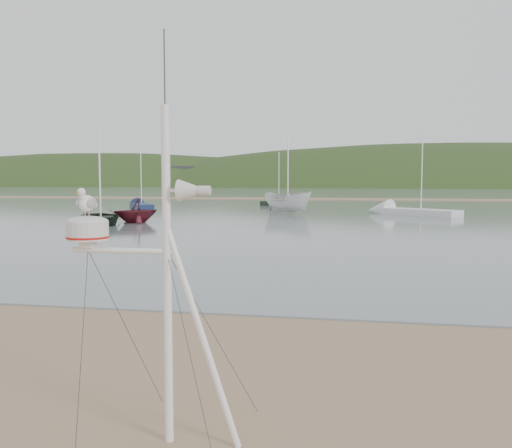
% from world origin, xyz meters
% --- Properties ---
extents(ground, '(560.00, 560.00, 0.00)m').
position_xyz_m(ground, '(0.00, 0.00, 0.00)').
color(ground, '#8B6D50').
rests_on(ground, ground).
extents(water, '(560.00, 256.00, 0.04)m').
position_xyz_m(water, '(0.00, 132.00, 0.02)').
color(water, slate).
rests_on(water, ground).
extents(sandbar, '(560.00, 7.00, 0.07)m').
position_xyz_m(sandbar, '(0.00, 70.00, 0.07)').
color(sandbar, '#8B6D50').
rests_on(sandbar, water).
extents(hill_ridge, '(620.00, 180.00, 80.00)m').
position_xyz_m(hill_ridge, '(18.52, 235.00, -19.70)').
color(hill_ridge, '#223616').
rests_on(hill_ridge, ground).
extents(far_cottages, '(294.40, 6.30, 8.00)m').
position_xyz_m(far_cottages, '(3.00, 196.00, 4.00)').
color(far_cottages, beige).
rests_on(far_cottages, ground).
extents(mast_rig, '(1.93, 2.06, 4.35)m').
position_xyz_m(mast_rig, '(1.87, -1.41, 1.05)').
color(mast_rig, white).
rests_on(mast_rig, ground).
extents(boat_dark, '(3.07, 2.74, 4.48)m').
position_xyz_m(boat_dark, '(-11.65, 24.30, 2.28)').
color(boat_dark, black).
rests_on(boat_dark, water).
extents(boat_red, '(2.89, 2.87, 2.93)m').
position_xyz_m(boat_red, '(-10.08, 26.02, 1.50)').
color(boat_red, '#4F121A').
rests_on(boat_red, water).
extents(boat_white, '(2.55, 2.54, 4.80)m').
position_xyz_m(boat_white, '(-1.62, 37.14, 2.44)').
color(boat_white, silver).
rests_on(boat_white, water).
extents(sailboat_white_near, '(7.46, 6.24, 7.80)m').
position_xyz_m(sailboat_white_near, '(7.03, 37.80, 0.30)').
color(sailboat_white_near, silver).
rests_on(sailboat_white_near, ground).
extents(sailboat_blue_near, '(4.55, 5.89, 6.06)m').
position_xyz_m(sailboat_blue_near, '(-16.85, 42.66, 0.30)').
color(sailboat_blue_near, '#132145').
rests_on(sailboat_blue_near, ground).
extents(sailboat_dark_mid, '(4.22, 6.23, 6.22)m').
position_xyz_m(sailboat_dark_mid, '(-3.64, 52.53, 0.30)').
color(sailboat_dark_mid, black).
rests_on(sailboat_dark_mid, ground).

